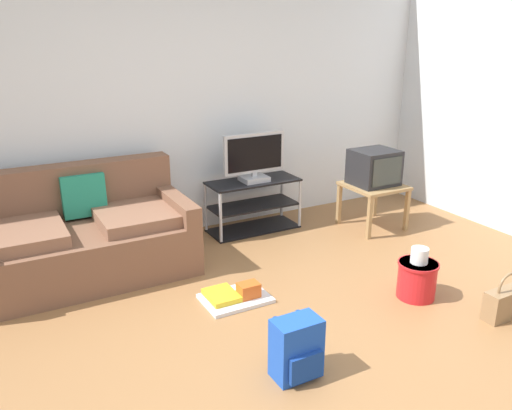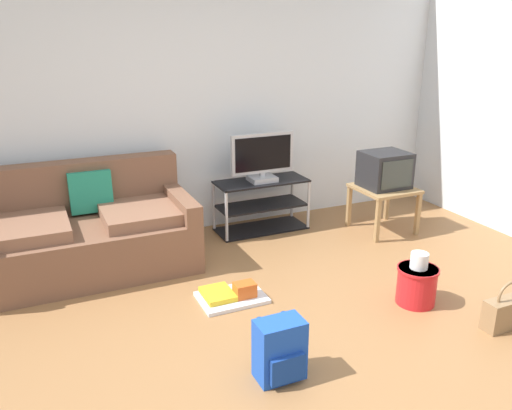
{
  "view_description": "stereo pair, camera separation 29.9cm",
  "coord_description": "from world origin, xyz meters",
  "px_view_note": "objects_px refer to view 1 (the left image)",
  "views": [
    {
      "loc": [
        -1.57,
        -2.35,
        1.98
      ],
      "look_at": [
        0.32,
        1.12,
        0.64
      ],
      "focal_mm": 36.77,
      "sensor_mm": 36.0,
      "label": 1
    },
    {
      "loc": [
        -1.3,
        -2.48,
        1.98
      ],
      "look_at": [
        0.32,
        1.12,
        0.64
      ],
      "focal_mm": 36.77,
      "sensor_mm": 36.0,
      "label": 2
    }
  ],
  "objects_px": {
    "couch": "(81,237)",
    "handbag": "(505,302)",
    "tv_stand": "(253,205)",
    "floor_tray": "(235,296)",
    "cleaning_bucket": "(417,277)",
    "backpack": "(297,349)",
    "crt_tv": "(374,167)",
    "side_table": "(374,191)",
    "flat_tv": "(254,158)"
  },
  "relations": [
    {
      "from": "tv_stand",
      "to": "floor_tray",
      "type": "xyz_separation_m",
      "value": [
        -0.83,
        -1.24,
        -0.22
      ]
    },
    {
      "from": "tv_stand",
      "to": "flat_tv",
      "type": "xyz_separation_m",
      "value": [
        0.0,
        -0.02,
        0.5
      ]
    },
    {
      "from": "cleaning_bucket",
      "to": "floor_tray",
      "type": "relative_size",
      "value": 0.82
    },
    {
      "from": "couch",
      "to": "tv_stand",
      "type": "distance_m",
      "value": 1.75
    },
    {
      "from": "crt_tv",
      "to": "couch",
      "type": "bearing_deg",
      "value": 174.02
    },
    {
      "from": "couch",
      "to": "backpack",
      "type": "xyz_separation_m",
      "value": [
        0.83,
        -2.02,
        -0.14
      ]
    },
    {
      "from": "flat_tv",
      "to": "crt_tv",
      "type": "height_order",
      "value": "flat_tv"
    },
    {
      "from": "couch",
      "to": "floor_tray",
      "type": "height_order",
      "value": "couch"
    },
    {
      "from": "flat_tv",
      "to": "floor_tray",
      "type": "height_order",
      "value": "flat_tv"
    },
    {
      "from": "backpack",
      "to": "cleaning_bucket",
      "type": "xyz_separation_m",
      "value": [
        1.34,
        0.37,
        -0.01
      ]
    },
    {
      "from": "floor_tray",
      "to": "side_table",
      "type": "bearing_deg",
      "value": 20.33
    },
    {
      "from": "flat_tv",
      "to": "handbag",
      "type": "height_order",
      "value": "flat_tv"
    },
    {
      "from": "tv_stand",
      "to": "cleaning_bucket",
      "type": "height_order",
      "value": "tv_stand"
    },
    {
      "from": "crt_tv",
      "to": "handbag",
      "type": "relative_size",
      "value": 1.23
    },
    {
      "from": "crt_tv",
      "to": "floor_tray",
      "type": "bearing_deg",
      "value": -159.25
    },
    {
      "from": "tv_stand",
      "to": "handbag",
      "type": "relative_size",
      "value": 2.62
    },
    {
      "from": "couch",
      "to": "backpack",
      "type": "bearing_deg",
      "value": -67.65
    },
    {
      "from": "tv_stand",
      "to": "backpack",
      "type": "xyz_separation_m",
      "value": [
        -0.91,
        -2.23,
        -0.08
      ]
    },
    {
      "from": "couch",
      "to": "handbag",
      "type": "xyz_separation_m",
      "value": [
        2.51,
        -2.18,
        -0.2
      ]
    },
    {
      "from": "tv_stand",
      "to": "flat_tv",
      "type": "bearing_deg",
      "value": -90.0
    },
    {
      "from": "couch",
      "to": "handbag",
      "type": "bearing_deg",
      "value": -40.99
    },
    {
      "from": "side_table",
      "to": "crt_tv",
      "type": "relative_size",
      "value": 1.25
    },
    {
      "from": "handbag",
      "to": "cleaning_bucket",
      "type": "relative_size",
      "value": 0.87
    },
    {
      "from": "couch",
      "to": "crt_tv",
      "type": "height_order",
      "value": "couch"
    },
    {
      "from": "handbag",
      "to": "floor_tray",
      "type": "relative_size",
      "value": 0.71
    },
    {
      "from": "handbag",
      "to": "floor_tray",
      "type": "bearing_deg",
      "value": 144.39
    },
    {
      "from": "cleaning_bucket",
      "to": "flat_tv",
      "type": "bearing_deg",
      "value": 103.15
    },
    {
      "from": "cleaning_bucket",
      "to": "crt_tv",
      "type": "bearing_deg",
      "value": 62.94
    },
    {
      "from": "handbag",
      "to": "floor_tray",
      "type": "height_order",
      "value": "handbag"
    },
    {
      "from": "tv_stand",
      "to": "side_table",
      "type": "relative_size",
      "value": 1.69
    },
    {
      "from": "flat_tv",
      "to": "cleaning_bucket",
      "type": "xyz_separation_m",
      "value": [
        0.43,
        -1.84,
        -0.59
      ]
    },
    {
      "from": "tv_stand",
      "to": "handbag",
      "type": "height_order",
      "value": "tv_stand"
    },
    {
      "from": "tv_stand",
      "to": "floor_tray",
      "type": "height_order",
      "value": "tv_stand"
    },
    {
      "from": "side_table",
      "to": "cleaning_bucket",
      "type": "distance_m",
      "value": 1.52
    },
    {
      "from": "tv_stand",
      "to": "floor_tray",
      "type": "distance_m",
      "value": 1.51
    },
    {
      "from": "tv_stand",
      "to": "handbag",
      "type": "distance_m",
      "value": 2.51
    },
    {
      "from": "crt_tv",
      "to": "cleaning_bucket",
      "type": "relative_size",
      "value": 1.07
    },
    {
      "from": "floor_tray",
      "to": "crt_tv",
      "type": "bearing_deg",
      "value": 20.75
    },
    {
      "from": "couch",
      "to": "flat_tv",
      "type": "xyz_separation_m",
      "value": [
        1.74,
        0.19,
        0.44
      ]
    },
    {
      "from": "crt_tv",
      "to": "floor_tray",
      "type": "xyz_separation_m",
      "value": [
        -1.94,
        -0.74,
        -0.6
      ]
    },
    {
      "from": "couch",
      "to": "flat_tv",
      "type": "bearing_deg",
      "value": 6.07
    },
    {
      "from": "backpack",
      "to": "handbag",
      "type": "relative_size",
      "value": 1.06
    },
    {
      "from": "crt_tv",
      "to": "floor_tray",
      "type": "relative_size",
      "value": 0.87
    },
    {
      "from": "handbag",
      "to": "backpack",
      "type": "bearing_deg",
      "value": 174.81
    },
    {
      "from": "side_table",
      "to": "flat_tv",
      "type": "bearing_deg",
      "value": 155.89
    },
    {
      "from": "couch",
      "to": "side_table",
      "type": "relative_size",
      "value": 3.22
    },
    {
      "from": "flat_tv",
      "to": "floor_tray",
      "type": "distance_m",
      "value": 1.64
    },
    {
      "from": "flat_tv",
      "to": "floor_tray",
      "type": "bearing_deg",
      "value": -124.08
    },
    {
      "from": "flat_tv",
      "to": "backpack",
      "type": "relative_size",
      "value": 1.74
    },
    {
      "from": "handbag",
      "to": "cleaning_bucket",
      "type": "bearing_deg",
      "value": 122.63
    }
  ]
}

